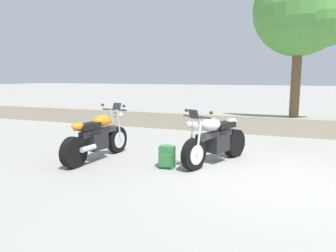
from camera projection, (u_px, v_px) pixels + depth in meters
ground_plane at (278, 181)px, 5.54m from camera, size 120.00×120.00×0.00m
stone_wall at (286, 126)px, 9.91m from camera, size 36.00×0.80×0.55m
motorcycle_orange_near_left at (98, 137)px, 6.95m from camera, size 0.67×2.07×1.18m
motorcycle_silver_centre at (215, 140)px, 6.64m from camera, size 1.03×1.97×1.18m
rider_backpack at (167, 156)px, 6.31m from camera, size 0.32×0.28×0.47m
leafy_tree_far_left at (305, 11)px, 9.21m from camera, size 2.84×2.70×4.52m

